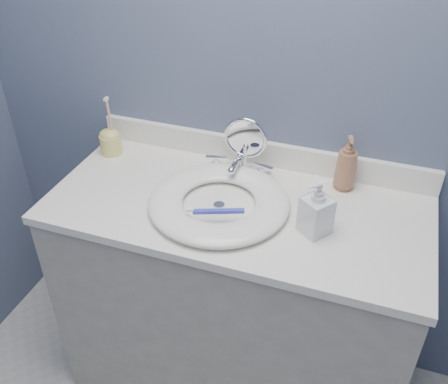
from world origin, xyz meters
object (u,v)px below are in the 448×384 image
at_px(makeup_mirror, 245,145).
at_px(soap_bottle_clear, 317,207).
at_px(soap_bottle_amber, 347,163).
at_px(toothbrush_holder, 110,141).

relative_size(makeup_mirror, soap_bottle_clear, 1.25).
height_order(makeup_mirror, soap_bottle_clear, makeup_mirror).
height_order(makeup_mirror, soap_bottle_amber, makeup_mirror).
xyz_separation_m(soap_bottle_amber, toothbrush_holder, (-0.85, -0.06, -0.04)).
bearing_deg(toothbrush_holder, makeup_mirror, 2.47).
bearing_deg(toothbrush_holder, soap_bottle_clear, -14.17).
relative_size(makeup_mirror, soap_bottle_amber, 1.15).
distance_m(soap_bottle_amber, soap_bottle_clear, 0.26).
xyz_separation_m(makeup_mirror, soap_bottle_amber, (0.34, 0.04, -0.02)).
bearing_deg(soap_bottle_amber, toothbrush_holder, 171.52).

